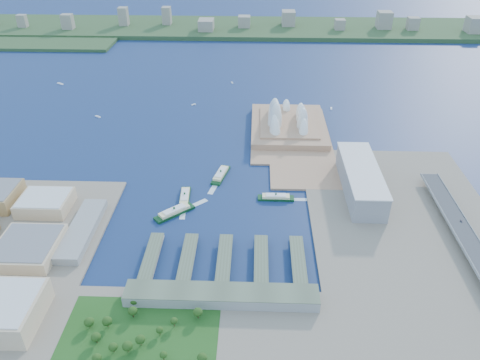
{
  "coord_description": "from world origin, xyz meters",
  "views": [
    {
      "loc": [
        46.58,
        -479.94,
        364.47
      ],
      "look_at": [
        26.34,
        77.42,
        18.0
      ],
      "focal_mm": 35.0,
      "sensor_mm": 36.0,
      "label": 1
    }
  ],
  "objects_px": {
    "ferry_b": "(221,173)",
    "ferry_c": "(174,211)",
    "opera_house": "(289,113)",
    "ferry_d": "(276,196)",
    "toaster_building": "(361,180)",
    "car_c": "(461,221)",
    "ferry_a": "(185,196)"
  },
  "relations": [
    {
      "from": "ferry_c",
      "to": "ferry_d",
      "type": "distance_m",
      "value": 140.75
    },
    {
      "from": "toaster_building",
      "to": "ferry_b",
      "type": "bearing_deg",
      "value": 169.67
    },
    {
      "from": "ferry_a",
      "to": "car_c",
      "type": "bearing_deg",
      "value": -12.8
    },
    {
      "from": "ferry_b",
      "to": "ferry_d",
      "type": "relative_size",
      "value": 1.1
    },
    {
      "from": "ferry_c",
      "to": "car_c",
      "type": "xyz_separation_m",
      "value": [
        362.22,
        -23.67,
        10.12
      ]
    },
    {
      "from": "opera_house",
      "to": "ferry_c",
      "type": "height_order",
      "value": "opera_house"
    },
    {
      "from": "ferry_a",
      "to": "car_c",
      "type": "distance_m",
      "value": 358.68
    },
    {
      "from": "toaster_building",
      "to": "ferry_c",
      "type": "height_order",
      "value": "toaster_building"
    },
    {
      "from": "opera_house",
      "to": "ferry_c",
      "type": "bearing_deg",
      "value": -121.95
    },
    {
      "from": "ferry_d",
      "to": "car_c",
      "type": "xyz_separation_m",
      "value": [
        227.26,
        -63.61,
        10.74
      ]
    },
    {
      "from": "car_c",
      "to": "ferry_a",
      "type": "bearing_deg",
      "value": 170.38
    },
    {
      "from": "ferry_d",
      "to": "car_c",
      "type": "relative_size",
      "value": 11.71
    },
    {
      "from": "toaster_building",
      "to": "car_c",
      "type": "bearing_deg",
      "value": -38.06
    },
    {
      "from": "ferry_a",
      "to": "ferry_c",
      "type": "relative_size",
      "value": 0.92
    },
    {
      "from": "ferry_b",
      "to": "ferry_c",
      "type": "xyz_separation_m",
      "value": [
        -54.38,
        -97.93,
        0.17
      ]
    },
    {
      "from": "toaster_building",
      "to": "ferry_b",
      "type": "xyz_separation_m",
      "value": [
        -198.84,
        36.25,
        -15.31
      ]
    },
    {
      "from": "toaster_building",
      "to": "ferry_b",
      "type": "relative_size",
      "value": 2.83
    },
    {
      "from": "ferry_b",
      "to": "ferry_d",
      "type": "distance_m",
      "value": 99.28
    },
    {
      "from": "toaster_building",
      "to": "ferry_c",
      "type": "xyz_separation_m",
      "value": [
        -253.22,
        -61.68,
        -15.14
      ]
    },
    {
      "from": "ferry_b",
      "to": "ferry_c",
      "type": "height_order",
      "value": "ferry_c"
    },
    {
      "from": "opera_house",
      "to": "ferry_d",
      "type": "height_order",
      "value": "opera_house"
    },
    {
      "from": "car_c",
      "to": "ferry_d",
      "type": "bearing_deg",
      "value": 164.36
    },
    {
      "from": "opera_house",
      "to": "ferry_b",
      "type": "height_order",
      "value": "opera_house"
    },
    {
      "from": "toaster_building",
      "to": "ferry_a",
      "type": "relative_size",
      "value": 2.97
    },
    {
      "from": "ferry_b",
      "to": "car_c",
      "type": "relative_size",
      "value": 12.82
    },
    {
      "from": "ferry_a",
      "to": "ferry_d",
      "type": "bearing_deg",
      "value": -1.5
    },
    {
      "from": "car_c",
      "to": "opera_house",
      "type": "bearing_deg",
      "value": 124.89
    },
    {
      "from": "ferry_d",
      "to": "car_c",
      "type": "height_order",
      "value": "car_c"
    },
    {
      "from": "toaster_building",
      "to": "ferry_a",
      "type": "bearing_deg",
      "value": -174.05
    },
    {
      "from": "ferry_a",
      "to": "car_c",
      "type": "xyz_separation_m",
      "value": [
        353.49,
        -59.89,
        10.54
      ]
    },
    {
      "from": "opera_house",
      "to": "car_c",
      "type": "height_order",
      "value": "opera_house"
    },
    {
      "from": "ferry_b",
      "to": "ferry_c",
      "type": "bearing_deg",
      "value": -105.3
    }
  ]
}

